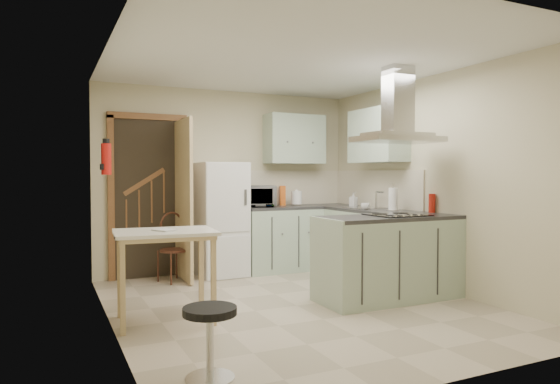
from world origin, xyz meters
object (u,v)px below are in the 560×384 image
bentwood_chair (174,250)px  drop_leaf_table (165,276)px  extractor_hood (398,139)px  fridge (221,219)px  peninsula (389,257)px  stool (210,342)px  microwave (255,196)px

bentwood_chair → drop_leaf_table: bearing=-127.7°
extractor_hood → fridge: bearing=123.8°
peninsula → stool: 2.67m
peninsula → bentwood_chair: size_ratio=1.97×
extractor_hood → stool: extractor_hood is taller
extractor_hood → bentwood_chair: (-1.99, 1.86, -1.33)m
fridge → bentwood_chair: size_ratio=1.91×
microwave → stool: bearing=-103.6°
extractor_hood → peninsula: bearing=180.0°
stool → extractor_hood: bearing=25.8°
fridge → bentwood_chair: 0.77m
bentwood_chair → extractor_hood: bearing=-64.9°
extractor_hood → drop_leaf_table: bearing=175.3°
drop_leaf_table → microwave: size_ratio=1.70×
fridge → stool: bearing=-109.9°
stool → microwave: 3.65m
peninsula → drop_leaf_table: 2.37m
peninsula → extractor_hood: extractor_hood is taller
bentwood_chair → stool: size_ratio=1.64×
drop_leaf_table → bentwood_chair: bearing=79.1°
fridge → extractor_hood: size_ratio=1.67×
bentwood_chair → stool: 3.10m
fridge → peninsula: size_ratio=0.97×
extractor_hood → bentwood_chair: extractor_hood is taller
fridge → drop_leaf_table: fridge is taller
fridge → bentwood_chair: (-0.67, -0.12, -0.36)m
extractor_hood → microwave: extractor_hood is taller
microwave → bentwood_chair: bearing=-160.9°
fridge → microwave: fridge is taller
peninsula → stool: (-2.38, -1.20, -0.21)m
fridge → stool: fridge is taller
extractor_hood → drop_leaf_table: (-2.46, 0.20, -1.30)m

